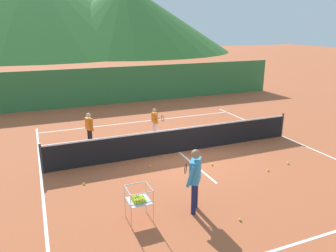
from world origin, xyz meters
TOP-DOWN VIEW (x-y plane):
  - ground_plane at (0.00, 0.00)m, footprint 120.00×120.00m
  - line_baseline_near at (0.00, -6.07)m, footprint 10.05×0.08m
  - line_baseline_far at (0.00, 4.58)m, footprint 10.05×0.08m
  - line_sideline_west at (-5.02, 0.00)m, footprint 0.08×10.66m
  - line_sideline_east at (5.02, 0.00)m, footprint 0.08×10.66m
  - line_service_center at (0.00, 0.00)m, footprint 0.08×5.70m
  - tennis_net at (0.00, 0.00)m, footprint 9.99×0.08m
  - instructor at (-1.35, -3.95)m, footprint 0.59×0.84m
  - student_0 at (-3.03, 2.12)m, footprint 0.29×0.56m
  - student_1 at (-0.15, 2.27)m, footprint 0.40×0.59m
  - ball_cart at (-2.84, -3.84)m, footprint 0.58×0.58m
  - tennis_ball_0 at (0.28, -1.20)m, footprint 0.07×0.07m
  - tennis_ball_1 at (0.56, -1.59)m, footprint 0.07×0.07m
  - tennis_ball_3 at (-3.83, -1.35)m, footprint 0.07×0.07m
  - tennis_ball_4 at (2.05, -2.73)m, footprint 0.07×0.07m
  - tennis_ball_5 at (-0.82, -2.54)m, footprint 0.07×0.07m
  - tennis_ball_6 at (-1.52, -0.89)m, footprint 0.07×0.07m
  - tennis_ball_7 at (-0.51, -4.82)m, footprint 0.07×0.07m
  - tennis_ball_9 at (3.09, -2.52)m, footprint 0.07×0.07m
  - windscreen_fence at (0.00, 9.07)m, footprint 22.10×0.08m
  - hill_0 at (-3.27, 60.96)m, footprint 55.38×55.38m
  - hill_1 at (12.45, 52.88)m, footprint 39.99×39.99m

SIDE VIEW (x-z plane):
  - ground_plane at x=0.00m, z-range 0.00..0.00m
  - line_baseline_near at x=0.00m, z-range 0.00..0.01m
  - line_baseline_far at x=0.00m, z-range 0.00..0.01m
  - line_sideline_west at x=-5.02m, z-range 0.00..0.01m
  - line_sideline_east at x=5.02m, z-range 0.00..0.01m
  - line_service_center at x=0.00m, z-range 0.00..0.01m
  - tennis_ball_0 at x=0.28m, z-range 0.00..0.07m
  - tennis_ball_1 at x=0.56m, z-range 0.00..0.07m
  - tennis_ball_3 at x=-3.83m, z-range 0.00..0.07m
  - tennis_ball_4 at x=2.05m, z-range 0.00..0.07m
  - tennis_ball_5 at x=-0.82m, z-range 0.00..0.07m
  - tennis_ball_6 at x=-1.52m, z-range 0.00..0.07m
  - tennis_ball_7 at x=-0.51m, z-range 0.00..0.07m
  - tennis_ball_9 at x=3.09m, z-range 0.00..0.07m
  - tennis_net at x=0.00m, z-range -0.03..1.02m
  - ball_cart at x=-2.84m, z-range 0.15..1.05m
  - student_1 at x=-0.15m, z-range 0.13..1.35m
  - student_0 at x=-3.03m, z-range 0.14..1.49m
  - instructor at x=-1.35m, z-range 0.17..1.90m
  - windscreen_fence at x=0.00m, z-range 0.00..2.28m
  - hill_1 at x=12.45m, z-range 0.00..12.61m
  - hill_0 at x=-3.27m, z-range 0.00..16.22m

